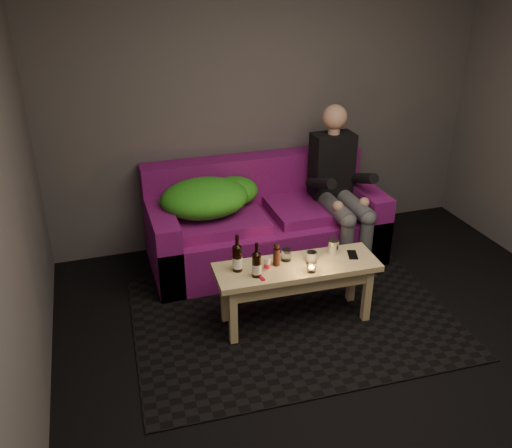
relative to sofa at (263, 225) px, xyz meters
The scene contains 17 objects.
floor 1.86m from the sofa, 83.98° to the right, with size 4.50×4.50×0.00m, color black.
room 1.91m from the sofa, 81.92° to the right, with size 4.50×4.50×4.50m.
rug 1.00m from the sofa, 94.85° to the right, with size 2.35×1.71×0.01m, color black.
sofa is the anchor object (origin of this frame).
green_blanket 0.59m from the sofa, behind, with size 0.88×0.60×0.30m.
person 0.75m from the sofa, 14.53° to the right, with size 0.36×0.83×1.34m.
coffee_table 1.00m from the sofa, 94.60° to the right, with size 1.19×0.42×0.48m.
beer_bottle_a 1.11m from the sofa, 118.10° to the right, with size 0.07×0.07×0.28m.
beer_bottle_b 1.16m from the sofa, 110.81° to the right, with size 0.06×0.06×0.25m.
salt_shaker 1.06m from the sofa, 106.98° to the right, with size 0.04×0.04×0.09m, color silver.
pepper_mill 1.01m from the sofa, 103.12° to the right, with size 0.05×0.05×0.13m, color black.
tumbler_back 0.95m from the sofa, 98.29° to the right, with size 0.07×0.07×0.09m, color white.
tealight 1.13m from the sofa, 91.12° to the right, with size 0.06×0.06×0.05m.
tumbler_front 1.03m from the sofa, 88.79° to the right, with size 0.07×0.07×0.09m, color white.
steel_cup 0.98m from the sofa, 76.34° to the right, with size 0.08×0.08×0.11m, color silver.
smartphone 1.07m from the sofa, 70.34° to the right, with size 0.06×0.13×0.01m, color black.
red_lighter 1.17m from the sofa, 109.21° to the right, with size 0.02×0.08×0.01m, color red.
Camera 1 is at (-1.56, -2.25, 2.44)m, focal length 38.00 mm.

